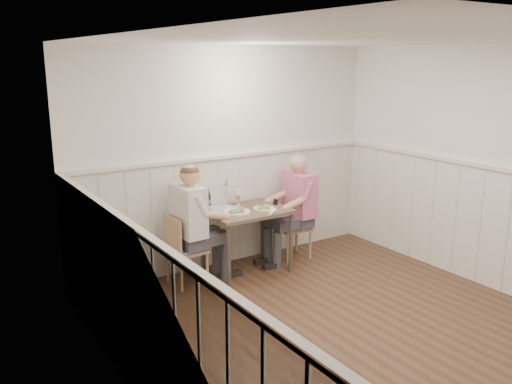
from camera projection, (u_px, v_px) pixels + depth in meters
ground_plane at (354, 334)px, 4.93m from camera, size 4.50×4.50×0.00m
room_shell at (362, 171)px, 4.57m from camera, size 4.04×4.54×2.60m
wainscot at (309, 242)px, 5.33m from camera, size 4.00×4.49×1.34m
dining_table at (247, 218)px, 6.27m from camera, size 0.94×0.70×0.75m
chair_right at (296, 223)px, 6.78m from camera, size 0.42×0.42×0.81m
chair_left at (183, 247)px, 5.94m from camera, size 0.40×0.40×0.79m
man_in_pink at (297, 215)px, 6.67m from camera, size 0.62×0.43×1.35m
diner_cream at (193, 234)px, 5.92m from camera, size 0.65×0.46×1.38m
plate_man at (263, 208)px, 6.26m from camera, size 0.24×0.24×0.06m
plate_diner at (236, 211)px, 6.10m from camera, size 0.31×0.31×0.08m
beer_glass_a at (238, 195)px, 6.40m from camera, size 0.08×0.08×0.19m
beer_glass_b at (238, 197)px, 6.38m from camera, size 0.07×0.07×0.16m
beer_bottle at (208, 200)px, 6.26m from camera, size 0.07×0.07×0.24m
rolled_napkin at (272, 212)px, 6.07m from camera, size 0.18×0.14×0.04m
grass_vase at (225, 193)px, 6.38m from camera, size 0.04×0.04×0.34m
gingham_mat at (221, 208)px, 6.31m from camera, size 0.39×0.35×0.01m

